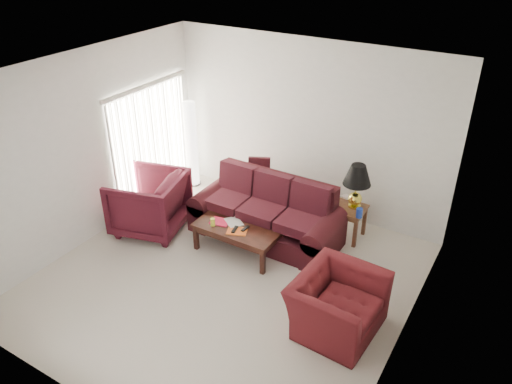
# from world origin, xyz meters

# --- Properties ---
(floor) EXTENTS (5.00, 5.00, 0.00)m
(floor) POSITION_xyz_m (0.00, 0.00, 0.00)
(floor) COLOR beige
(floor) RESTS_ON ground
(blinds) EXTENTS (0.10, 2.00, 2.16)m
(blinds) POSITION_xyz_m (-2.42, 1.30, 1.08)
(blinds) COLOR silver
(blinds) RESTS_ON ground
(sofa) EXTENTS (2.50, 1.22, 0.99)m
(sofa) POSITION_xyz_m (-0.06, 1.24, 0.50)
(sofa) COLOR black
(sofa) RESTS_ON ground
(throw_pillow) EXTENTS (0.43, 0.33, 0.40)m
(throw_pillow) POSITION_xyz_m (-0.69, 2.11, 0.73)
(throw_pillow) COLOR black
(throw_pillow) RESTS_ON sofa
(end_table) EXTENTS (0.54, 0.54, 0.56)m
(end_table) POSITION_xyz_m (1.08, 1.94, 0.28)
(end_table) COLOR #5A301F
(end_table) RESTS_ON ground
(table_lamp) EXTENTS (0.57, 0.57, 0.74)m
(table_lamp) POSITION_xyz_m (1.14, 2.01, 0.93)
(table_lamp) COLOR #DBCA44
(table_lamp) RESTS_ON end_table
(clock) EXTENTS (0.15, 0.10, 0.14)m
(clock) POSITION_xyz_m (0.90, 1.76, 0.63)
(clock) COLOR #B4B5B9
(clock) RESTS_ON end_table
(blue_canister) EXTENTS (0.10, 0.10, 0.16)m
(blue_canister) POSITION_xyz_m (1.32, 1.74, 0.63)
(blue_canister) COLOR navy
(blue_canister) RESTS_ON end_table
(picture_frame) EXTENTS (0.17, 0.20, 0.06)m
(picture_frame) POSITION_xyz_m (0.96, 2.09, 0.64)
(picture_frame) COLOR white
(picture_frame) RESTS_ON end_table
(floor_lamp) EXTENTS (0.32, 0.32, 1.70)m
(floor_lamp) POSITION_xyz_m (-2.20, 2.12, 0.85)
(floor_lamp) COLOR white
(floor_lamp) RESTS_ON ground
(armchair_left) EXTENTS (1.35, 1.33, 1.01)m
(armchair_left) POSITION_xyz_m (-1.82, 0.47, 0.50)
(armchair_left) COLOR #3E0E18
(armchair_left) RESTS_ON ground
(armchair_right) EXTENTS (1.06, 1.20, 0.74)m
(armchair_right) POSITION_xyz_m (1.73, -0.06, 0.37)
(armchair_right) COLOR #491115
(armchair_right) RESTS_ON ground
(coffee_table) EXTENTS (1.45, 0.98, 0.46)m
(coffee_table) POSITION_xyz_m (-0.22, 0.67, 0.23)
(coffee_table) COLOR black
(coffee_table) RESTS_ON ground
(magazine_red) EXTENTS (0.32, 0.26, 0.02)m
(magazine_red) POSITION_xyz_m (-0.52, 0.64, 0.47)
(magazine_red) COLOR red
(magazine_red) RESTS_ON coffee_table
(magazine_white) EXTENTS (0.37, 0.36, 0.02)m
(magazine_white) POSITION_xyz_m (-0.34, 0.74, 0.47)
(magazine_white) COLOR beige
(magazine_white) RESTS_ON coffee_table
(magazine_orange) EXTENTS (0.36, 0.31, 0.02)m
(magazine_orange) POSITION_xyz_m (-0.16, 0.56, 0.47)
(magazine_orange) COLOR #DA5819
(magazine_orange) RESTS_ON coffee_table
(remote_a) EXTENTS (0.09, 0.19, 0.02)m
(remote_a) POSITION_xyz_m (-0.19, 0.55, 0.49)
(remote_a) COLOR black
(remote_a) RESTS_ON coffee_table
(remote_b) EXTENTS (0.06, 0.17, 0.02)m
(remote_b) POSITION_xyz_m (-0.07, 0.65, 0.49)
(remote_b) COLOR black
(remote_b) RESTS_ON coffee_table
(yellow_glass) EXTENTS (0.08, 0.08, 0.12)m
(yellow_glass) POSITION_xyz_m (-0.57, 0.50, 0.52)
(yellow_glass) COLOR gold
(yellow_glass) RESTS_ON coffee_table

